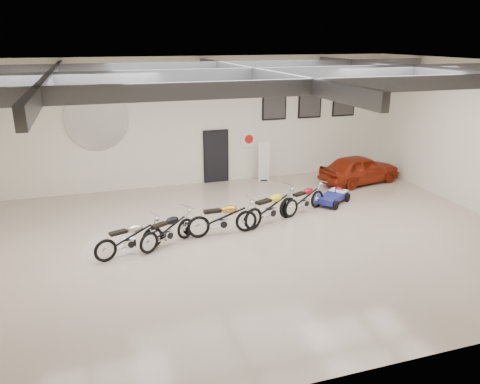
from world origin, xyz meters
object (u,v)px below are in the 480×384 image
object	(u,v)px
banner_stand	(264,160)
go_kart	(335,194)
motorcycle_silver	(129,237)
motorcycle_gold	(223,217)
motorcycle_red	(305,198)
motorcycle_black	(168,229)
vintage_car	(360,169)
motorcycle_yellow	(271,207)

from	to	relation	value
banner_stand	go_kart	xyz separation A→B (m)	(1.48, -3.31, -0.54)
motorcycle_silver	motorcycle_gold	distance (m)	2.84
motorcycle_red	motorcycle_black	bearing A→B (deg)	169.94
go_kart	vintage_car	bearing A→B (deg)	3.69
motorcycle_black	motorcycle_silver	bearing A→B (deg)	163.30
go_kart	motorcycle_yellow	bearing A→B (deg)	164.78
motorcycle_yellow	vintage_car	distance (m)	5.84
motorcycle_gold	go_kart	distance (m)	4.88
motorcycle_gold	motorcycle_red	bearing A→B (deg)	16.66
banner_stand	go_kart	bearing A→B (deg)	-59.94
banner_stand	motorcycle_yellow	xyz separation A→B (m)	(-1.44, -4.48, -0.30)
motorcycle_silver	vintage_car	world-z (taller)	vintage_car
motorcycle_red	go_kart	bearing A→B (deg)	-2.91
banner_stand	vintage_car	distance (m)	3.90
banner_stand	vintage_car	xyz separation A→B (m)	(3.59, -1.50, -0.28)
go_kart	vintage_car	world-z (taller)	vintage_car
motorcycle_silver	motorcycle_gold	world-z (taller)	motorcycle_gold
motorcycle_black	motorcycle_gold	bearing A→B (deg)	-21.48
motorcycle_gold	motorcycle_yellow	bearing A→B (deg)	12.54
banner_stand	motorcycle_red	world-z (taller)	banner_stand
motorcycle_black	vintage_car	size ratio (longest dim) A/B	0.56
banner_stand	go_kart	distance (m)	3.67
motorcycle_silver	motorcycle_black	distance (m)	1.12
motorcycle_silver	motorcycle_black	bearing A→B (deg)	-5.57
motorcycle_red	vintage_car	world-z (taller)	vintage_car
motorcycle_silver	banner_stand	bearing A→B (deg)	22.95
motorcycle_silver	motorcycle_gold	bearing A→B (deg)	-8.47
motorcycle_red	go_kart	world-z (taller)	motorcycle_red
motorcycle_silver	motorcycle_yellow	size ratio (longest dim) A/B	0.90
motorcycle_gold	go_kart	size ratio (longest dim) A/B	1.19
motorcycle_red	go_kart	xyz separation A→B (m)	(1.46, 0.58, -0.18)
banner_stand	motorcycle_black	world-z (taller)	banner_stand
motorcycle_gold	motorcycle_silver	bearing A→B (deg)	-169.61
motorcycle_silver	motorcycle_gold	xyz separation A→B (m)	(2.79, 0.54, 0.04)
motorcycle_black	vintage_car	bearing A→B (deg)	-7.19
vintage_car	motorcycle_gold	bearing A→B (deg)	106.01
banner_stand	motorcycle_yellow	size ratio (longest dim) A/B	0.79
banner_stand	motorcycle_yellow	world-z (taller)	banner_stand
motorcycle_black	motorcycle_yellow	xyz separation A→B (m)	(3.40, 0.67, 0.07)
motorcycle_yellow	vintage_car	xyz separation A→B (m)	(5.03, 2.98, 0.02)
motorcycle_red	vintage_car	bearing A→B (deg)	9.27
banner_stand	motorcycle_red	distance (m)	3.91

